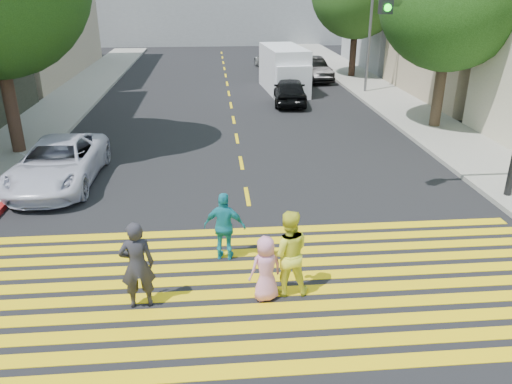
{
  "coord_description": "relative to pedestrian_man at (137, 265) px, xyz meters",
  "views": [
    {
      "loc": [
        -0.92,
        -7.57,
        5.86
      ],
      "look_at": [
        0.0,
        3.0,
        1.4
      ],
      "focal_mm": 35.0,
      "sensor_mm": 36.0,
      "label": 1
    }
  ],
  "objects": [
    {
      "name": "ground",
      "position": [
        2.47,
        -0.8,
        -0.9
      ],
      "size": [
        120.0,
        120.0,
        0.0
      ],
      "primitive_type": "plane",
      "color": "black"
    },
    {
      "name": "sidewalk_left",
      "position": [
        -6.03,
        21.2,
        -0.83
      ],
      "size": [
        3.0,
        40.0,
        0.15
      ],
      "primitive_type": "cube",
      "color": "gray",
      "rests_on": "ground"
    },
    {
      "name": "sidewalk_right",
      "position": [
        10.97,
        14.2,
        -0.83
      ],
      "size": [
        3.0,
        60.0,
        0.15
      ],
      "primitive_type": "cube",
      "color": "gray",
      "rests_on": "ground"
    },
    {
      "name": "curb_red",
      "position": [
        -4.43,
        5.2,
        -0.82
      ],
      "size": [
        0.2,
        8.0,
        0.16
      ],
      "primitive_type": "cube",
      "color": "maroon",
      "rests_on": "ground"
    },
    {
      "name": "crosswalk",
      "position": [
        2.47,
        0.48,
        -0.9
      ],
      "size": [
        13.4,
        5.3,
        0.01
      ],
      "color": "yellow",
      "rests_on": "ground"
    },
    {
      "name": "lane_line",
      "position": [
        2.47,
        21.7,
        -0.9
      ],
      "size": [
        0.12,
        34.4,
        0.01
      ],
      "color": "yellow",
      "rests_on": "ground"
    },
    {
      "name": "pedestrian_man",
      "position": [
        0.0,
        0.0,
        0.0
      ],
      "size": [
        0.72,
        0.53,
        1.81
      ],
      "primitive_type": "imported",
      "rotation": [
        0.0,
        0.0,
        3.3
      ],
      "color": "#29272E",
      "rests_on": "ground"
    },
    {
      "name": "pedestrian_woman",
      "position": [
        2.92,
        0.2,
        0.0
      ],
      "size": [
        0.9,
        0.71,
        1.82
      ],
      "primitive_type": "imported",
      "rotation": [
        0.0,
        0.0,
        3.12
      ],
      "color": "yellow",
      "rests_on": "ground"
    },
    {
      "name": "pedestrian_child",
      "position": [
        2.47,
        0.02,
        -0.22
      ],
      "size": [
        0.78,
        0.63,
        1.37
      ],
      "primitive_type": "imported",
      "rotation": [
        0.0,
        0.0,
        3.48
      ],
      "color": "pink",
      "rests_on": "ground"
    },
    {
      "name": "pedestrian_extra",
      "position": [
        1.71,
        1.67,
        -0.1
      ],
      "size": [
        1.01,
        0.59,
        1.61
      ],
      "primitive_type": "imported",
      "rotation": [
        0.0,
        0.0,
        2.93
      ],
      "color": "teal",
      "rests_on": "ground"
    },
    {
      "name": "white_sedan",
      "position": [
        -3.32,
        6.75,
        -0.21
      ],
      "size": [
        2.39,
        5.04,
        1.39
      ],
      "primitive_type": "imported",
      "rotation": [
        0.0,
        0.0,
        -0.02
      ],
      "color": "silver",
      "rests_on": "ground"
    },
    {
      "name": "dark_car_near",
      "position": [
        5.54,
        17.23,
        -0.22
      ],
      "size": [
        1.98,
        4.16,
        1.37
      ],
      "primitive_type": "imported",
      "rotation": [
        0.0,
        0.0,
        3.05
      ],
      "color": "black",
      "rests_on": "ground"
    },
    {
      "name": "silver_car",
      "position": [
        5.89,
        29.04,
        -0.29
      ],
      "size": [
        2.4,
        4.49,
        1.24
      ],
      "primitive_type": "imported",
      "rotation": [
        0.0,
        0.0,
        3.3
      ],
      "color": "#B0B1B2",
      "rests_on": "ground"
    },
    {
      "name": "dark_car_parked",
      "position": [
        7.91,
        23.86,
        -0.17
      ],
      "size": [
        2.28,
        4.68,
        1.48
      ],
      "primitive_type": "imported",
      "rotation": [
        0.0,
        0.0,
        0.17
      ],
      "color": "black",
      "rests_on": "ground"
    },
    {
      "name": "white_van",
      "position": [
        5.71,
        20.5,
        0.28
      ],
      "size": [
        2.39,
        5.44,
        2.5
      ],
      "rotation": [
        0.0,
        0.0,
        0.08
      ],
      "color": "white",
      "rests_on": "ground"
    },
    {
      "name": "traffic_signal",
      "position": [
        8.8,
        4.33,
        3.37
      ],
      "size": [
        4.5,
        0.39,
        6.6
      ],
      "rotation": [
        0.0,
        0.0,
        0.01
      ],
      "color": "black",
      "rests_on": "ground"
    },
    {
      "name": "street_lamp",
      "position": [
        10.05,
        19.46,
        3.82
      ],
      "size": [
        1.86,
        0.53,
        8.24
      ],
      "rotation": [
        0.0,
        0.0,
        0.2
      ],
      "color": "slate",
      "rests_on": "ground"
    }
  ]
}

